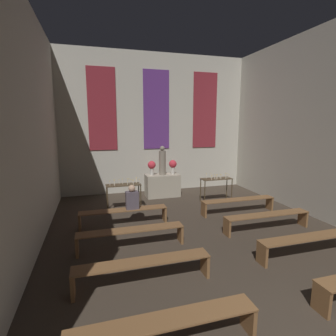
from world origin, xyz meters
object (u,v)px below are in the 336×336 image
at_px(flower_vase_right, 173,165).
at_px(pew_second_left, 143,267).
at_px(pew_back_left, 124,213).
at_px(pew_back_right, 238,202).
at_px(pew_second_right, 310,241).
at_px(pew_third_right, 267,218).
at_px(flower_vase_left, 152,166).
at_px(altar, 162,185).
at_px(statue, 162,161).
at_px(person_seated, 132,198).
at_px(pew_front_left, 166,328).
at_px(candle_rack_right, 216,182).
at_px(candle_rack_left, 124,188).
at_px(pew_third_left, 131,234).

bearing_deg(flower_vase_right, pew_second_left, -112.29).
height_order(pew_back_left, pew_back_right, same).
distance_m(pew_second_right, pew_third_right, 1.48).
distance_m(flower_vase_left, pew_back_right, 3.59).
distance_m(altar, pew_back_left, 3.21).
relative_size(flower_vase_right, pew_third_right, 0.23).
height_order(altar, statue, statue).
xyz_separation_m(flower_vase_right, person_seated, (-2.04, -2.62, -0.47)).
bearing_deg(pew_front_left, statue, 75.27).
relative_size(pew_front_left, pew_second_right, 1.00).
xyz_separation_m(candle_rack_right, pew_back_left, (-3.56, -1.28, -0.41)).
distance_m(candle_rack_right, pew_third_right, 2.79).
bearing_deg(pew_back_right, flower_vase_right, 118.46).
xyz_separation_m(altar, candle_rack_right, (1.70, -1.34, 0.32)).
distance_m(pew_front_left, pew_second_left, 1.48).
relative_size(candle_rack_left, person_seated, 1.62).
relative_size(candle_rack_right, pew_third_left, 0.46).
bearing_deg(pew_third_right, pew_back_right, 90.00).
xyz_separation_m(altar, pew_third_left, (-1.85, -4.10, -0.08)).
bearing_deg(flower_vase_right, pew_back_right, -61.54).
relative_size(pew_back_left, person_seated, 3.53).
distance_m(flower_vase_right, pew_back_right, 3.11).
relative_size(statue, flower_vase_left, 2.01).
distance_m(candle_rack_left, pew_front_left, 5.73).
distance_m(flower_vase_left, pew_front_left, 7.25).
relative_size(pew_third_left, pew_back_right, 1.00).
bearing_deg(person_seated, flower_vase_right, 52.16).
bearing_deg(flower_vase_left, statue, 0.00).
distance_m(statue, flower_vase_right, 0.46).
xyz_separation_m(flower_vase_left, pew_third_right, (2.29, -4.10, -0.89)).
bearing_deg(flower_vase_right, pew_second_right, -75.70).
distance_m(pew_second_right, pew_third_left, 3.99).
xyz_separation_m(flower_vase_left, person_seated, (-1.17, -2.62, -0.47)).
bearing_deg(pew_back_right, pew_back_left, 180.00).
bearing_deg(person_seated, candle_rack_right, 21.15).
height_order(candle_rack_right, pew_second_left, candle_rack_right).
xyz_separation_m(flower_vase_left, pew_back_right, (2.29, -2.62, -0.89)).
xyz_separation_m(pew_second_left, pew_third_left, (0.00, 1.48, 0.00)).
bearing_deg(flower_vase_right, pew_third_right, -70.87).
xyz_separation_m(altar, person_seated, (-1.61, -2.62, 0.34)).
bearing_deg(pew_back_right, candle_rack_right, 96.79).
xyz_separation_m(flower_vase_left, pew_back_left, (-1.42, -2.62, -0.89)).
xyz_separation_m(flower_vase_right, pew_front_left, (-2.29, -7.05, -0.89)).
distance_m(candle_rack_left, pew_third_right, 4.52).
xyz_separation_m(candle_rack_right, pew_third_right, (0.15, -2.76, -0.41)).
bearing_deg(pew_third_left, person_seated, 80.44).
distance_m(flower_vase_right, pew_second_right, 5.82).
height_order(pew_back_left, person_seated, person_seated).
bearing_deg(flower_vase_left, altar, 0.00).
height_order(pew_second_right, pew_back_right, same).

